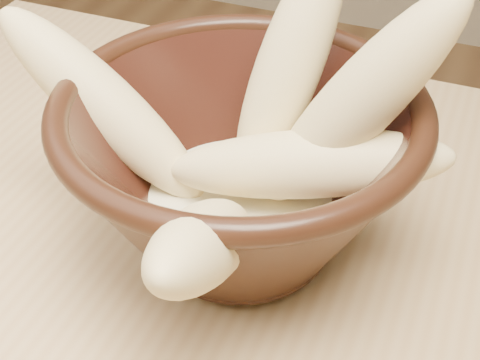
# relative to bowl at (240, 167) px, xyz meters

# --- Properties ---
(bowl) EXTENTS (0.23, 0.23, 0.12)m
(bowl) POSITION_rel_bowl_xyz_m (0.00, 0.00, 0.00)
(bowl) COLOR black
(bowl) RESTS_ON table
(milk_puddle) EXTENTS (0.13, 0.13, 0.02)m
(milk_puddle) POSITION_rel_bowl_xyz_m (-0.00, 0.00, -0.03)
(milk_puddle) COLOR beige
(milk_puddle) RESTS_ON bowl
(banana_upright) EXTENTS (0.08, 0.12, 0.17)m
(banana_upright) POSITION_rel_bowl_xyz_m (0.01, 0.05, 0.05)
(banana_upright) COLOR #E3C986
(banana_upright) RESTS_ON bowl
(banana_left) EXTENTS (0.16, 0.05, 0.14)m
(banana_left) POSITION_rel_bowl_xyz_m (-0.09, -0.01, 0.03)
(banana_left) COLOR #E3C986
(banana_left) RESTS_ON bowl
(banana_right) EXTENTS (0.14, 0.07, 0.17)m
(banana_right) POSITION_rel_bowl_xyz_m (0.06, 0.02, 0.05)
(banana_right) COLOR #E3C986
(banana_right) RESTS_ON bowl
(banana_across) EXTENTS (0.18, 0.08, 0.07)m
(banana_across) POSITION_rel_bowl_xyz_m (0.04, 0.00, 0.01)
(banana_across) COLOR #E3C986
(banana_across) RESTS_ON bowl
(banana_front) EXTENTS (0.07, 0.16, 0.12)m
(banana_front) POSITION_rel_bowl_xyz_m (0.02, -0.09, 0.02)
(banana_front) COLOR #E3C986
(banana_front) RESTS_ON bowl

